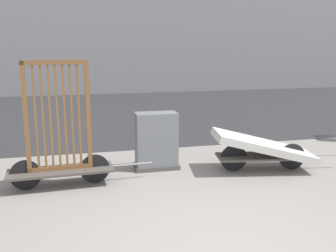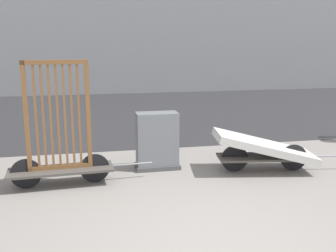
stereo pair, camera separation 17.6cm
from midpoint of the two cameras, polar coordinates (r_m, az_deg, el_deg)
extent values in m
plane|color=gray|center=(4.80, 6.19, -17.41)|extent=(60.00, 60.00, 0.00)
cube|color=#2D2D30|center=(13.58, -7.00, 2.04)|extent=(56.00, 9.83, 0.01)
cube|color=#4C4742|center=(6.81, -16.00, -6.25)|extent=(1.74, 0.65, 0.04)
cylinder|color=black|center=(6.83, -11.30, -6.11)|extent=(0.50, 0.06, 0.50)
cylinder|color=black|center=(6.84, -20.68, -6.67)|extent=(0.50, 0.06, 0.50)
cylinder|color=gray|center=(6.91, -5.91, -5.56)|extent=(0.70, 0.07, 0.03)
cube|color=brown|center=(6.79, -16.03, -5.81)|extent=(1.04, 0.13, 0.07)
cube|color=brown|center=(6.48, -16.92, 8.85)|extent=(1.04, 0.13, 0.07)
cube|color=brown|center=(6.60, -20.66, 1.09)|extent=(0.07, 0.07, 1.79)
cube|color=brown|center=(6.60, -12.26, 1.60)|extent=(0.07, 0.07, 1.79)
cube|color=brown|center=(6.59, -19.39, 1.17)|extent=(0.04, 0.05, 1.72)
cube|color=brown|center=(6.59, -18.41, 1.23)|extent=(0.04, 0.05, 1.72)
cube|color=brown|center=(6.58, -17.44, 1.29)|extent=(0.04, 0.05, 1.72)
cube|color=brown|center=(6.58, -16.46, 1.35)|extent=(0.04, 0.05, 1.72)
cube|color=brown|center=(6.58, -15.49, 1.41)|extent=(0.04, 0.05, 1.72)
cube|color=brown|center=(6.59, -14.51, 1.46)|extent=(0.04, 0.05, 1.72)
cube|color=brown|center=(6.59, -13.53, 1.52)|extent=(0.04, 0.05, 1.72)
cube|color=#4C4742|center=(7.53, 12.99, -4.31)|extent=(1.78, 0.80, 0.04)
cylinder|color=black|center=(7.73, 16.93, -4.27)|extent=(0.50, 0.11, 0.50)
cylinder|color=black|center=(7.39, 8.85, -4.62)|extent=(0.50, 0.11, 0.50)
cylinder|color=gray|center=(7.98, 21.29, -3.91)|extent=(0.70, 0.13, 0.03)
cube|color=silver|center=(7.48, 13.06, -2.82)|extent=(1.96, 1.08, 0.59)
cube|color=#4C4C4C|center=(7.52, -2.35, -5.85)|extent=(0.83, 0.44, 0.08)
cube|color=slate|center=(7.38, -2.38, -2.17)|extent=(0.77, 0.38, 1.08)
camera|label=1|loc=(0.09, -90.74, -0.16)|focal=42.00mm
camera|label=2|loc=(0.09, 89.26, 0.16)|focal=42.00mm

